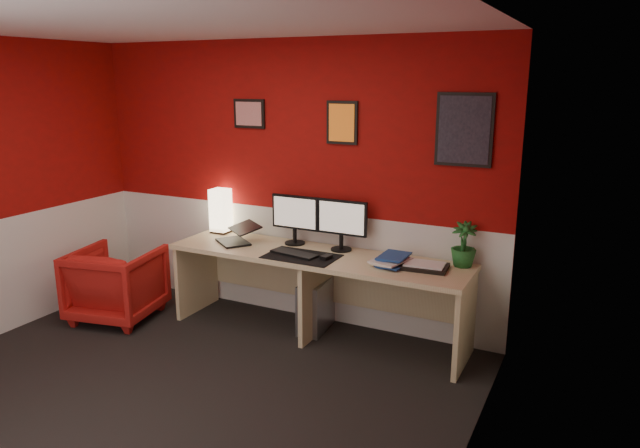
{
  "coord_description": "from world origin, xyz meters",
  "views": [
    {
      "loc": [
        2.59,
        -2.8,
        2.17
      ],
      "look_at": [
        0.6,
        1.21,
        1.05
      ],
      "focal_mm": 32.99,
      "sensor_mm": 36.0,
      "label": 1
    }
  ],
  "objects": [
    {
      "name": "ground",
      "position": [
        0.0,
        0.0,
        0.0
      ],
      "size": [
        4.0,
        3.5,
        0.01
      ],
      "primitive_type": "cube",
      "color": "black",
      "rests_on": "ground"
    },
    {
      "name": "ceiling",
      "position": [
        0.0,
        0.0,
        2.5
      ],
      "size": [
        4.0,
        3.5,
        0.01
      ],
      "primitive_type": "cube",
      "color": "white",
      "rests_on": "ground"
    },
    {
      "name": "wall_back",
      "position": [
        0.0,
        1.75,
        1.25
      ],
      "size": [
        4.0,
        0.01,
        2.5
      ],
      "primitive_type": "cube",
      "color": "#990D0A",
      "rests_on": "ground"
    },
    {
      "name": "wall_right",
      "position": [
        2.0,
        0.0,
        1.25
      ],
      "size": [
        0.01,
        3.5,
        2.5
      ],
      "primitive_type": "cube",
      "color": "#990D0A",
      "rests_on": "ground"
    },
    {
      "name": "wainscot_back",
      "position": [
        0.0,
        1.75,
        0.5
      ],
      "size": [
        4.0,
        0.01,
        1.0
      ],
      "primitive_type": "cube",
      "color": "silver",
      "rests_on": "ground"
    },
    {
      "name": "wainscot_right",
      "position": [
        2.0,
        0.0,
        0.5
      ],
      "size": [
        0.01,
        3.5,
        1.0
      ],
      "primitive_type": "cube",
      "color": "silver",
      "rests_on": "ground"
    },
    {
      "name": "desk",
      "position": [
        0.47,
        1.41,
        0.36
      ],
      "size": [
        2.6,
        0.65,
        0.73
      ],
      "primitive_type": "cube",
      "color": "#CCB482",
      "rests_on": "ground"
    },
    {
      "name": "shoji_lamp",
      "position": [
        -0.67,
        1.63,
        0.93
      ],
      "size": [
        0.16,
        0.16,
        0.4
      ],
      "primitive_type": "cube",
      "color": "#FFE5B2",
      "rests_on": "desk"
    },
    {
      "name": "laptop",
      "position": [
        -0.35,
        1.38,
        0.84
      ],
      "size": [
        0.4,
        0.38,
        0.22
      ],
      "primitive_type": "cube",
      "rotation": [
        0.0,
        0.0,
        -0.63
      ],
      "color": "black",
      "rests_on": "desk"
    },
    {
      "name": "monitor_left",
      "position": [
        0.15,
        1.6,
        1.02
      ],
      "size": [
        0.45,
        0.06,
        0.58
      ],
      "primitive_type": "cube",
      "color": "black",
      "rests_on": "desk"
    },
    {
      "name": "monitor_right",
      "position": [
        0.61,
        1.6,
        1.02
      ],
      "size": [
        0.45,
        0.06,
        0.58
      ],
      "primitive_type": "cube",
      "color": "black",
      "rests_on": "desk"
    },
    {
      "name": "desk_mat",
      "position": [
        0.39,
        1.28,
        0.73
      ],
      "size": [
        0.6,
        0.38,
        0.01
      ],
      "primitive_type": "cube",
      "color": "black",
      "rests_on": "desk"
    },
    {
      "name": "keyboard",
      "position": [
        0.32,
        1.3,
        0.74
      ],
      "size": [
        0.44,
        0.21,
        0.02
      ],
      "primitive_type": "cube",
      "rotation": [
        0.0,
        0.0,
        -0.17
      ],
      "color": "black",
      "rests_on": "desk_mat"
    },
    {
      "name": "mouse",
      "position": [
        0.61,
        1.31,
        0.75
      ],
      "size": [
        0.08,
        0.11,
        0.03
      ],
      "primitive_type": "cube",
      "rotation": [
        0.0,
        0.0,
        -0.19
      ],
      "color": "black",
      "rests_on": "desk_mat"
    },
    {
      "name": "book_bottom",
      "position": [
        1.05,
        1.41,
        0.74
      ],
      "size": [
        0.25,
        0.31,
        0.03
      ],
      "primitive_type": "imported",
      "rotation": [
        0.0,
        0.0,
        -0.19
      ],
      "color": "navy",
      "rests_on": "desk"
    },
    {
      "name": "book_middle",
      "position": [
        1.02,
        1.42,
        0.77
      ],
      "size": [
        0.3,
        0.36,
        0.02
      ],
      "primitive_type": "imported",
      "rotation": [
        0.0,
        0.0,
        -0.25
      ],
      "color": "silver",
      "rests_on": "book_bottom"
    },
    {
      "name": "book_top",
      "position": [
        1.03,
        1.43,
        0.79
      ],
      "size": [
        0.22,
        0.29,
        0.03
      ],
      "primitive_type": "imported",
      "rotation": [
        0.0,
        0.0,
        -0.02
      ],
      "color": "navy",
      "rests_on": "book_middle"
    },
    {
      "name": "zen_tray",
      "position": [
        1.39,
        1.44,
        0.74
      ],
      "size": [
        0.37,
        0.28,
        0.03
      ],
      "primitive_type": "cube",
      "rotation": [
        0.0,
        0.0,
        0.08
      ],
      "color": "black",
      "rests_on": "desk"
    },
    {
      "name": "potted_plant",
      "position": [
        1.64,
        1.63,
        0.91
      ],
      "size": [
        0.23,
        0.23,
        0.35
      ],
      "primitive_type": "imported",
      "rotation": [
        0.0,
        0.0,
        0.16
      ],
      "color": "#19591E",
      "rests_on": "desk"
    },
    {
      "name": "pc_tower",
      "position": [
        0.41,
        1.51,
        0.23
      ],
      "size": [
        0.24,
        0.47,
        0.45
      ],
      "primitive_type": "cube",
      "rotation": [
        0.0,
        0.0,
        0.1
      ],
      "color": "#99999E",
      "rests_on": "ground"
    },
    {
      "name": "armchair",
      "position": [
        -1.35,
        0.93,
        0.33
      ],
      "size": [
        0.84,
        0.86,
        0.67
      ],
      "primitive_type": "imported",
      "rotation": [
        0.0,
        0.0,
        3.34
      ],
      "color": "#AB1813",
      "rests_on": "ground"
    },
    {
      "name": "art_left",
      "position": [
        -0.38,
        1.74,
        1.85
      ],
      "size": [
        0.32,
        0.02,
        0.26
      ],
      "primitive_type": "cube",
      "color": "red",
      "rests_on": "wall_back"
    },
    {
      "name": "art_center",
      "position": [
        0.54,
        1.74,
        1.8
      ],
      "size": [
        0.28,
        0.02,
        0.36
      ],
      "primitive_type": "cube",
      "color": "orange",
      "rests_on": "wall_back"
    },
    {
      "name": "art_right",
      "position": [
        1.57,
        1.74,
        1.78
      ],
      "size": [
        0.44,
        0.02,
        0.56
      ],
      "primitive_type": "cube",
      "color": "black",
      "rests_on": "wall_back"
    }
  ]
}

